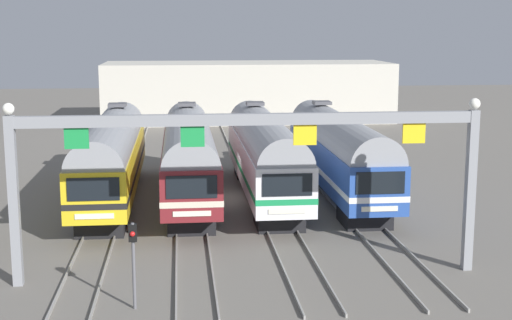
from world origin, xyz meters
TOP-DOWN VIEW (x-y plane):
  - ground_plane at (0.00, 0.00)m, footprint 160.00×160.00m
  - track_bed at (-0.00, 17.00)m, footprint 14.40×70.00m
  - commuter_train_yellow at (-6.45, -0.00)m, footprint 2.88×18.06m
  - commuter_train_maroon at (-2.15, -0.00)m, footprint 2.88×18.06m
  - commuter_train_white at (2.15, -0.00)m, footprint 2.88×18.06m
  - commuter_train_blue at (6.45, -0.00)m, footprint 2.88×18.06m
  - catenary_gantry at (0.00, -13.50)m, footprint 18.14×0.44m
  - yard_signal_mast at (-4.30, -16.38)m, footprint 0.28×0.35m
  - maintenance_building at (4.55, 36.13)m, footprint 29.73×10.00m

SIDE VIEW (x-z plane):
  - ground_plane at x=0.00m, z-range 0.00..0.00m
  - track_bed at x=0.00m, z-range 0.00..0.15m
  - yard_signal_mast at x=-4.30m, z-range 0.61..3.70m
  - commuter_train_yellow at x=-6.45m, z-range 0.16..5.21m
  - commuter_train_maroon at x=-2.15m, z-range 0.16..5.21m
  - commuter_train_white at x=2.15m, z-range 0.16..5.21m
  - commuter_train_blue at x=6.45m, z-range 0.16..5.21m
  - maintenance_building at x=4.55m, z-range 0.00..6.07m
  - catenary_gantry at x=0.00m, z-range 1.65..8.62m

